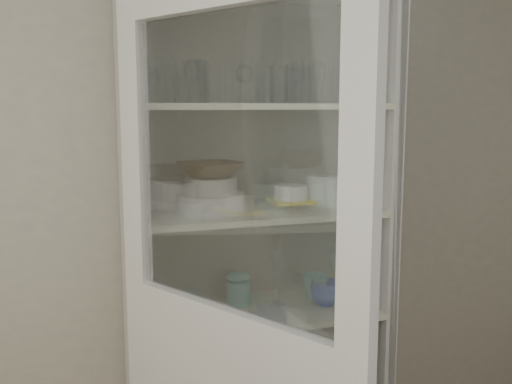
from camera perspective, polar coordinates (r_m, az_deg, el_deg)
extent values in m
cube|color=beige|center=(2.36, -6.30, -0.03)|extent=(3.60, 0.02, 2.60)
cube|color=silver|center=(2.15, -12.51, -7.82)|extent=(0.03, 0.45, 2.10)
cube|color=silver|center=(2.43, 11.02, -5.89)|extent=(0.03, 0.45, 2.10)
cube|color=slate|center=(2.44, -1.50, -5.68)|extent=(1.00, 0.03, 2.10)
cube|color=silver|center=(2.29, 0.12, -11.86)|extent=(0.94, 0.42, 0.02)
cube|color=silver|center=(2.19, 0.12, -1.99)|extent=(0.94, 0.42, 0.02)
cube|color=silver|center=(2.15, 0.12, 8.55)|extent=(0.94, 0.42, 0.02)
cube|color=silver|center=(1.81, -11.96, 3.62)|extent=(0.08, 0.10, 0.80)
cube|color=silver|center=(1.25, 10.38, 1.54)|extent=(0.08, 0.10, 0.80)
cube|color=silver|center=(1.51, -2.84, 2.82)|extent=(0.38, 0.63, 0.78)
cylinder|color=silver|center=(1.97, -8.92, 10.58)|extent=(0.07, 0.07, 0.12)
cylinder|color=silver|center=(1.99, -5.77, 10.91)|extent=(0.08, 0.08, 0.14)
cylinder|color=silver|center=(1.96, -5.85, 10.85)|extent=(0.08, 0.08, 0.14)
cylinder|color=silver|center=(2.07, 2.33, 10.71)|extent=(0.08, 0.08, 0.13)
cylinder|color=silver|center=(2.12, 6.01, 10.61)|extent=(0.07, 0.07, 0.13)
cylinder|color=silver|center=(2.06, 3.96, 10.79)|extent=(0.08, 0.08, 0.14)
cylinder|color=silver|center=(2.19, 11.71, 10.57)|extent=(0.08, 0.08, 0.15)
cylinder|color=silver|center=(2.12, -6.38, 10.88)|extent=(0.08, 0.08, 0.15)
cylinder|color=silver|center=(2.08, -10.27, 10.43)|extent=(0.08, 0.08, 0.12)
cylinder|color=silver|center=(2.10, -6.87, 10.62)|extent=(0.08, 0.08, 0.13)
cylinder|color=silver|center=(2.19, 0.83, 10.67)|extent=(0.08, 0.08, 0.14)
cylinder|color=silver|center=(2.23, 3.81, 10.58)|extent=(0.09, 0.09, 0.14)
cylinder|color=white|center=(2.12, -4.52, -1.09)|extent=(0.25, 0.25, 0.07)
cylinder|color=white|center=(2.26, -8.44, -0.02)|extent=(0.20, 0.20, 0.11)
cylinder|color=beige|center=(2.11, -4.54, 0.66)|extent=(0.26, 0.26, 0.06)
imported|color=#432A12|center=(2.10, -4.56, 2.24)|extent=(0.28, 0.28, 0.06)
cylinder|color=silver|center=(2.24, 3.52, -1.23)|extent=(0.38, 0.38, 0.02)
cube|color=yellow|center=(2.24, 3.52, -0.89)|extent=(0.16, 0.16, 0.01)
cylinder|color=white|center=(2.24, 3.53, -0.02)|extent=(0.16, 0.16, 0.06)
cylinder|color=silver|center=(2.29, 6.89, 0.22)|extent=(0.15, 0.15, 0.12)
imported|color=#17379C|center=(2.33, 7.02, -10.01)|extent=(0.16, 0.16, 0.10)
imported|color=#197C7E|center=(2.40, 6.00, -9.42)|extent=(0.14, 0.14, 0.10)
imported|color=white|center=(2.31, 9.26, -10.48)|extent=(0.10, 0.10, 0.08)
cylinder|color=#197C7E|center=(2.32, -1.76, -10.03)|extent=(0.10, 0.10, 0.10)
ellipsoid|color=#197C7E|center=(2.30, -1.76, -8.65)|extent=(0.10, 0.10, 0.02)
cylinder|color=#B4B2BF|center=(2.17, -8.36, -12.29)|extent=(0.10, 0.10, 0.04)
cylinder|color=white|center=(2.22, -10.51, -10.53)|extent=(0.14, 0.14, 0.13)
cylinder|color=silver|center=(2.08, 4.62, 10.90)|extent=(0.08, 0.08, 0.15)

